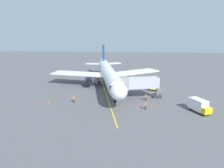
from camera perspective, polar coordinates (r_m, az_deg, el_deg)
The scene contains 13 objects.
ground_plane at distance 57.57m, azimuth -0.10°, elevation -0.70°, with size 220.00×220.00×0.00m, color #565659.
apron_lead_in_line at distance 51.27m, azimuth -1.89°, elevation -2.67°, with size 0.24×40.00×0.01m, color yellow.
airplane at distance 56.29m, azimuth -1.12°, elevation 3.13°, with size 33.83×39.90×11.50m.
jet_bridge at distance 46.49m, azimuth 7.06°, elevation 0.19°, with size 11.48×5.27×5.40m.
ground_crew_marshaller at distance 40.63m, azimuth 10.02°, elevation -6.38°, with size 0.35×0.45×1.71m.
ground_crew_wing_walker at distance 44.71m, azimuth -11.35°, elevation -4.45°, with size 0.33×0.45×1.71m.
ground_crew_loader at distance 45.77m, azimuth 10.14°, elevation -3.93°, with size 0.38×0.47×1.71m.
box_truck_near_nose at distance 42.47m, azimuth 24.73°, elevation -5.91°, with size 3.85×4.98×2.62m.
box_truck_portside at distance 55.71m, azimuth 12.51°, elevation -0.11°, with size 2.45×4.79×2.62m.
safety_cone_nose_left at distance 43.11m, azimuth 7.86°, elevation -5.89°, with size 0.32×0.32×0.55m, color #F2590F.
safety_cone_nose_right at distance 46.61m, azimuth -20.04°, elevation -5.08°, with size 0.32×0.32×0.55m, color #F2590F.
safety_cone_wing_port at distance 45.79m, azimuth -18.47°, elevation -5.29°, with size 0.32×0.32×0.55m, color #F2590F.
safety_cone_wing_starboard at distance 42.72m, azimuth 11.62°, elevation -6.27°, with size 0.32×0.32×0.55m, color #F2590F.
Camera 1 is at (-5.89, 55.14, 15.47)m, focal length 30.50 mm.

